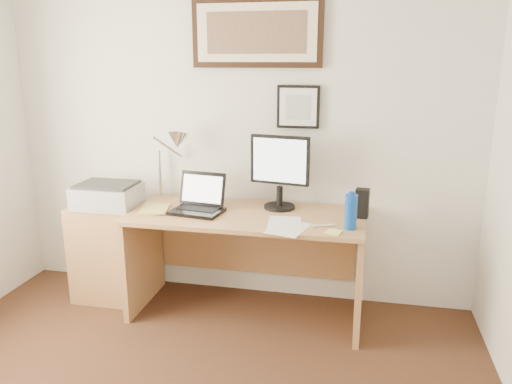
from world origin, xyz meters
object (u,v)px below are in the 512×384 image
(desk, at_px, (249,242))
(laptop, at_px, (199,203))
(printer, at_px, (108,195))
(book, at_px, (141,209))
(side_cabinet, at_px, (110,251))
(water_bottle, at_px, (351,212))
(lcd_monitor, at_px, (280,168))

(desk, relative_size, laptop, 4.32)
(desk, distance_m, printer, 1.08)
(book, bearing_deg, side_cabinet, 158.80)
(laptop, xyz_separation_m, printer, (-0.70, 0.02, 0.01))
(water_bottle, height_order, book, water_bottle)
(water_bottle, bearing_deg, printer, 174.09)
(water_bottle, distance_m, printer, 1.75)
(lcd_monitor, bearing_deg, side_cabinet, -174.69)
(side_cabinet, relative_size, printer, 1.66)
(book, distance_m, desk, 0.79)
(printer, bearing_deg, side_cabinet, 131.93)
(desk, xyz_separation_m, printer, (-1.03, -0.07, 0.30))
(book, distance_m, printer, 0.32)
(desk, bearing_deg, book, -167.27)
(water_bottle, xyz_separation_m, laptop, (-1.04, 0.16, -0.05))
(side_cabinet, distance_m, lcd_monitor, 1.44)
(book, height_order, laptop, laptop)
(side_cabinet, relative_size, water_bottle, 3.32)
(laptop, height_order, lcd_monitor, lcd_monitor)
(water_bottle, distance_m, desk, 0.83)
(side_cabinet, relative_size, laptop, 1.97)
(desk, bearing_deg, side_cabinet, -178.11)
(desk, height_order, laptop, laptop)
(side_cabinet, height_order, book, book)
(side_cabinet, height_order, desk, desk)
(water_bottle, xyz_separation_m, book, (-1.44, 0.09, -0.10))
(side_cabinet, distance_m, water_bottle, 1.86)
(water_bottle, relative_size, printer, 0.50)
(book, relative_size, desk, 0.16)
(printer, bearing_deg, water_bottle, -5.91)
(side_cabinet, xyz_separation_m, lcd_monitor, (1.27, 0.12, 0.68))
(desk, height_order, lcd_monitor, lcd_monitor)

